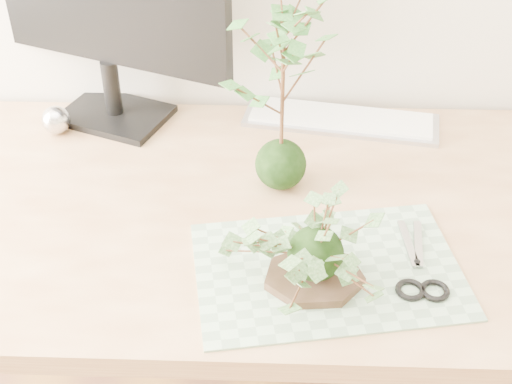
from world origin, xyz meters
TOP-DOWN VIEW (x-y plane):
  - desk at (0.08, 1.23)m, footprint 1.60×0.70m
  - cutting_mat at (0.12, 1.07)m, footprint 0.46×0.35m
  - stone_dish at (0.09, 1.04)m, footprint 0.17×0.17m
  - ivy_kokedama at (0.09, 1.04)m, footprint 0.28×0.28m
  - maple_kokedama at (0.04, 1.29)m, footprint 0.22×0.22m
  - keyboard at (0.16, 1.52)m, footprint 0.42×0.19m
  - foil_ball at (-0.42, 1.46)m, footprint 0.06×0.06m
  - scissors at (0.26, 1.05)m, footprint 0.08×0.19m

SIDE VIEW (x-z plane):
  - desk at x=0.08m, z-range 0.28..1.02m
  - cutting_mat at x=0.12m, z-range 0.74..0.74m
  - keyboard at x=0.16m, z-range 0.74..0.76m
  - scissors at x=0.26m, z-range 0.74..0.75m
  - stone_dish at x=0.09m, z-range 0.74..0.76m
  - foil_ball at x=-0.42m, z-range 0.74..0.80m
  - ivy_kokedama at x=0.09m, z-range 0.76..0.93m
  - maple_kokedama at x=0.04m, z-range 0.82..1.21m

